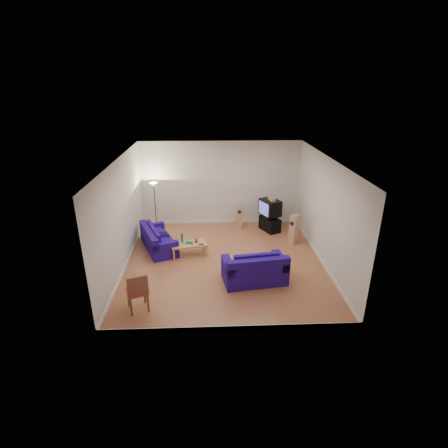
{
  "coord_description": "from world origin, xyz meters",
  "views": [
    {
      "loc": [
        -0.44,
        -9.6,
        5.21
      ],
      "look_at": [
        0.0,
        0.4,
        1.1
      ],
      "focal_mm": 28.0,
      "sensor_mm": 36.0,
      "label": 1
    }
  ],
  "objects_px": {
    "sofa_loveseat": "(255,271)",
    "coffee_table": "(189,245)",
    "tv_stand": "(270,224)",
    "sofa_three_seat": "(157,241)",
    "television": "(270,208)"
  },
  "relations": [
    {
      "from": "sofa_loveseat",
      "to": "tv_stand",
      "type": "xyz_separation_m",
      "value": [
        1.02,
        3.58,
        -0.07
      ]
    },
    {
      "from": "sofa_loveseat",
      "to": "television",
      "type": "xyz_separation_m",
      "value": [
        1.0,
        3.62,
        0.57
      ]
    },
    {
      "from": "tv_stand",
      "to": "sofa_loveseat",
      "type": "bearing_deg",
      "value": -40.5
    },
    {
      "from": "coffee_table",
      "to": "tv_stand",
      "type": "height_order",
      "value": "tv_stand"
    },
    {
      "from": "sofa_loveseat",
      "to": "coffee_table",
      "type": "relative_size",
      "value": 1.51
    },
    {
      "from": "sofa_loveseat",
      "to": "tv_stand",
      "type": "relative_size",
      "value": 2.22
    },
    {
      "from": "sofa_three_seat",
      "to": "coffee_table",
      "type": "xyz_separation_m",
      "value": [
        1.07,
        -0.5,
        0.08
      ]
    },
    {
      "from": "tv_stand",
      "to": "television",
      "type": "xyz_separation_m",
      "value": [
        -0.02,
        0.04,
        0.64
      ]
    },
    {
      "from": "sofa_three_seat",
      "to": "coffee_table",
      "type": "height_order",
      "value": "sofa_three_seat"
    },
    {
      "from": "coffee_table",
      "to": "television",
      "type": "distance_m",
      "value": 3.52
    },
    {
      "from": "sofa_loveseat",
      "to": "coffee_table",
      "type": "bearing_deg",
      "value": 130.04
    },
    {
      "from": "sofa_loveseat",
      "to": "tv_stand",
      "type": "distance_m",
      "value": 3.73
    },
    {
      "from": "tv_stand",
      "to": "sofa_three_seat",
      "type": "bearing_deg",
      "value": -95.7
    },
    {
      "from": "television",
      "to": "tv_stand",
      "type": "bearing_deg",
      "value": -0.33
    },
    {
      "from": "sofa_loveseat",
      "to": "coffee_table",
      "type": "height_order",
      "value": "sofa_loveseat"
    }
  ]
}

